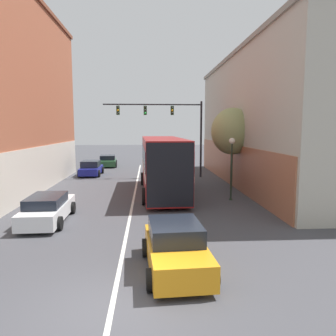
% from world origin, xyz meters
% --- Properties ---
extents(ground_plane, '(160.00, 160.00, 0.00)m').
position_xyz_m(ground_plane, '(0.00, 0.00, 0.00)').
color(ground_plane, '#424247').
extents(lane_center_line, '(0.14, 37.75, 0.01)m').
position_xyz_m(lane_center_line, '(0.00, 12.87, 0.00)').
color(lane_center_line, silver).
rests_on(lane_center_line, ground_plane).
extents(building_right_storefront, '(7.80, 24.34, 10.22)m').
position_xyz_m(building_right_storefront, '(11.21, 17.94, 5.22)').
color(building_right_storefront, '#B7B2A3').
rests_on(building_right_storefront, ground_plane).
extents(bus, '(3.15, 10.73, 3.78)m').
position_xyz_m(bus, '(1.92, 14.36, 2.11)').
color(bus, maroon).
rests_on(bus, ground_plane).
extents(hatchback_foreground, '(2.19, 4.06, 1.48)m').
position_xyz_m(hatchback_foreground, '(1.78, 2.10, 0.70)').
color(hatchback_foreground, orange).
rests_on(hatchback_foreground, ground_plane).
extents(parked_car_left_near, '(2.01, 4.05, 1.41)m').
position_xyz_m(parked_car_left_near, '(-4.45, 23.31, 0.67)').
color(parked_car_left_near, navy).
rests_on(parked_car_left_near, ground_plane).
extents(parked_car_left_mid, '(2.02, 4.67, 1.31)m').
position_xyz_m(parked_car_left_mid, '(-3.86, 7.74, 0.63)').
color(parked_car_left_mid, silver).
rests_on(parked_car_left_mid, ground_plane).
extents(parked_car_left_far, '(2.39, 4.70, 1.33)m').
position_xyz_m(parked_car_left_far, '(-3.77, 30.66, 0.63)').
color(parked_car_left_far, '#285633').
rests_on(parked_car_left_far, ground_plane).
extents(traffic_signal_gantry, '(8.84, 0.36, 6.84)m').
position_xyz_m(traffic_signal_gantry, '(2.85, 21.73, 5.11)').
color(traffic_signal_gantry, black).
rests_on(traffic_signal_gantry, ground_plane).
extents(street_lamp, '(0.37, 0.37, 3.86)m').
position_xyz_m(street_lamp, '(6.06, 11.93, 2.53)').
color(street_lamp, '#233323').
rests_on(street_lamp, ground_plane).
extents(street_tree_near, '(3.04, 2.73, 5.90)m').
position_xyz_m(street_tree_near, '(6.98, 15.47, 4.22)').
color(street_tree_near, '#3D2D1E').
rests_on(street_tree_near, ground_plane).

